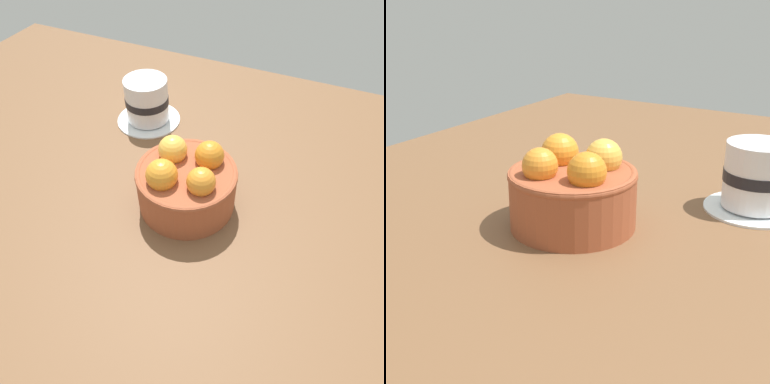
% 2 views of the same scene
% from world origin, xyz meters
% --- Properties ---
extents(ground_plane, '(1.39, 0.91, 0.04)m').
position_xyz_m(ground_plane, '(0.00, 0.00, -0.02)').
color(ground_plane, brown).
extents(terracotta_bowl, '(0.15, 0.15, 0.10)m').
position_xyz_m(terracotta_bowl, '(0.00, 0.00, 0.04)').
color(terracotta_bowl, '#9E4C2D').
rests_on(terracotta_bowl, ground_plane).
extents(coffee_cup, '(0.12, 0.12, 0.09)m').
position_xyz_m(coffee_cup, '(0.16, -0.17, 0.04)').
color(coffee_cup, white).
rests_on(coffee_cup, ground_plane).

